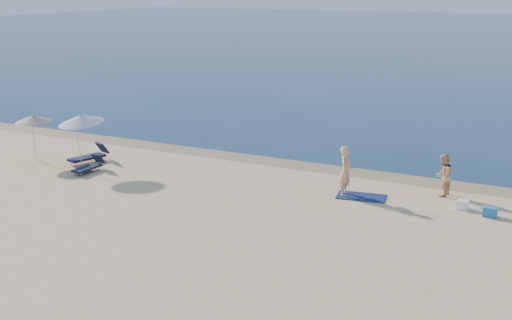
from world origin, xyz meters
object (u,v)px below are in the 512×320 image
(person_right, at_px, (443,175))
(umbrella_near, at_px, (81,119))
(person_left, at_px, (346,171))
(blue_cooler, at_px, (490,212))

(person_right, relative_size, umbrella_near, 0.64)
(person_left, xyz_separation_m, umbrella_near, (-11.56, -1.54, 1.24))
(person_right, distance_m, blue_cooler, 2.62)
(person_right, bearing_deg, blue_cooler, 59.16)
(person_right, height_order, blue_cooler, person_right)
(umbrella_near, bearing_deg, person_left, 26.77)
(blue_cooler, xyz_separation_m, umbrella_near, (-16.88, -1.56, 2.05))
(person_right, height_order, umbrella_near, umbrella_near)
(person_left, bearing_deg, person_right, -66.96)
(blue_cooler, height_order, umbrella_near, umbrella_near)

